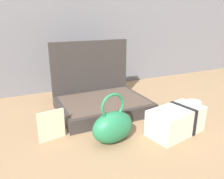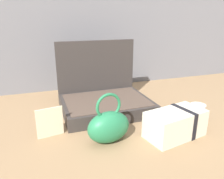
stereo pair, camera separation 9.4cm
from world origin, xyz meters
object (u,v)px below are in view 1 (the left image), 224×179
at_px(cream_toiletry_bag, 176,121).
at_px(open_suitcase, 100,96).
at_px(teal_pouch_handbag, 113,126).
at_px(coffee_mug, 193,110).
at_px(info_card_left, 51,125).

bearing_deg(cream_toiletry_bag, open_suitcase, 117.00).
distance_m(open_suitcase, teal_pouch_handbag, 0.33).
xyz_separation_m(teal_pouch_handbag, coffee_mug, (0.43, 0.03, -0.02)).
bearing_deg(open_suitcase, coffee_mug, -39.58).
relative_size(coffee_mug, info_card_left, 0.85).
bearing_deg(info_card_left, teal_pouch_handbag, -38.80).
xyz_separation_m(open_suitcase, coffee_mug, (0.35, -0.29, -0.03)).
relative_size(cream_toiletry_bag, coffee_mug, 2.48).
relative_size(open_suitcase, info_card_left, 3.55).
bearing_deg(coffee_mug, cream_toiletry_bag, -154.95).
relative_size(teal_pouch_handbag, info_card_left, 1.63).
distance_m(teal_pouch_handbag, info_card_left, 0.24).
bearing_deg(cream_toiletry_bag, teal_pouch_handbag, 169.96).
bearing_deg(coffee_mug, info_card_left, 172.42).
xyz_separation_m(cream_toiletry_bag, coffee_mug, (0.17, 0.08, -0.01)).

